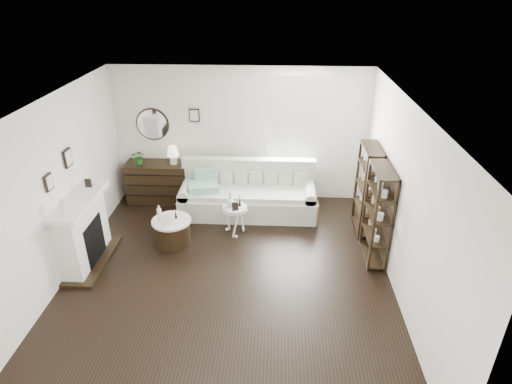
# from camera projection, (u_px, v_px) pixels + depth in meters

# --- Properties ---
(room) EXTENTS (5.50, 5.50, 5.50)m
(room) POSITION_uv_depth(u_px,v_px,m) (278.00, 124.00, 8.29)
(room) COLOR black
(room) RESTS_ON ground
(fireplace) EXTENTS (0.50, 1.40, 1.84)m
(fireplace) POSITION_uv_depth(u_px,v_px,m) (84.00, 233.00, 6.77)
(fireplace) COLOR white
(fireplace) RESTS_ON ground
(shelf_unit_far) EXTENTS (0.30, 0.80, 1.60)m
(shelf_unit_far) POSITION_uv_depth(u_px,v_px,m) (367.00, 189.00, 7.55)
(shelf_unit_far) COLOR black
(shelf_unit_far) RESTS_ON ground
(shelf_unit_near) EXTENTS (0.30, 0.80, 1.60)m
(shelf_unit_near) POSITION_uv_depth(u_px,v_px,m) (377.00, 215.00, 6.75)
(shelf_unit_near) COLOR black
(shelf_unit_near) RESTS_ON ground
(sofa) EXTENTS (2.60, 0.90, 1.01)m
(sofa) POSITION_uv_depth(u_px,v_px,m) (248.00, 196.00, 8.33)
(sofa) COLOR #B5BDA9
(sofa) RESTS_ON ground
(quilt) EXTENTS (0.64, 0.56, 0.14)m
(quilt) POSITION_uv_depth(u_px,v_px,m) (203.00, 186.00, 8.14)
(quilt) COLOR #23815A
(quilt) RESTS_ON sofa
(suitcase) EXTENTS (0.62, 0.22, 0.41)m
(suitcase) POSITION_uv_depth(u_px,v_px,m) (301.00, 213.00, 7.99)
(suitcase) COLOR brown
(suitcase) RESTS_ON ground
(dresser) EXTENTS (1.24, 0.53, 0.82)m
(dresser) POSITION_uv_depth(u_px,v_px,m) (158.00, 182.00, 8.73)
(dresser) COLOR black
(dresser) RESTS_ON ground
(table_lamp) EXTENTS (0.30, 0.30, 0.37)m
(table_lamp) POSITION_uv_depth(u_px,v_px,m) (173.00, 155.00, 8.44)
(table_lamp) COLOR #F1E3CB
(table_lamp) RESTS_ON dresser
(potted_plant) EXTENTS (0.29, 0.26, 0.30)m
(potted_plant) POSITION_uv_depth(u_px,v_px,m) (139.00, 157.00, 8.44)
(potted_plant) COLOR #215919
(potted_plant) RESTS_ON dresser
(drum_table) EXTENTS (0.67, 0.67, 0.47)m
(drum_table) POSITION_uv_depth(u_px,v_px,m) (172.00, 231.00, 7.38)
(drum_table) COLOR black
(drum_table) RESTS_ON ground
(pedestal_table) EXTENTS (0.44, 0.44, 0.54)m
(pedestal_table) POSITION_uv_depth(u_px,v_px,m) (235.00, 209.00, 7.56)
(pedestal_table) COLOR silver
(pedestal_table) RESTS_ON ground
(eiffel_drum) EXTENTS (0.11, 0.11, 0.18)m
(eiffel_drum) POSITION_uv_depth(u_px,v_px,m) (176.00, 214.00, 7.27)
(eiffel_drum) COLOR black
(eiffel_drum) RESTS_ON drum_table
(bottle_drum) EXTENTS (0.07, 0.07, 0.32)m
(bottle_drum) POSITION_uv_depth(u_px,v_px,m) (159.00, 214.00, 7.14)
(bottle_drum) COLOR silver
(bottle_drum) RESTS_ON drum_table
(card_frame_drum) EXTENTS (0.15, 0.07, 0.20)m
(card_frame_drum) POSITION_uv_depth(u_px,v_px,m) (166.00, 220.00, 7.08)
(card_frame_drum) COLOR white
(card_frame_drum) RESTS_ON drum_table
(eiffel_ped) EXTENTS (0.14, 0.14, 0.20)m
(eiffel_ped) POSITION_uv_depth(u_px,v_px,m) (240.00, 201.00, 7.51)
(eiffel_ped) COLOR black
(eiffel_ped) RESTS_ON pedestal_table
(flask_ped) EXTENTS (0.15, 0.15, 0.28)m
(flask_ped) POSITION_uv_depth(u_px,v_px,m) (230.00, 199.00, 7.49)
(flask_ped) COLOR silver
(flask_ped) RESTS_ON pedestal_table
(card_frame_ped) EXTENTS (0.12, 0.07, 0.15)m
(card_frame_ped) POSITION_uv_depth(u_px,v_px,m) (235.00, 206.00, 7.40)
(card_frame_ped) COLOR black
(card_frame_ped) RESTS_ON pedestal_table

